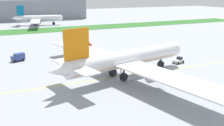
{
  "coord_description": "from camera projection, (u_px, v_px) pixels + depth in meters",
  "views": [
    {
      "loc": [
        -33.44,
        -65.95,
        25.44
      ],
      "look_at": [
        -1.46,
        5.36,
        3.54
      ],
      "focal_mm": 41.31,
      "sensor_mm": 36.0,
      "label": 1
    }
  ],
  "objects": [
    {
      "name": "ground_plane",
      "position": [
        124.0,
        78.0,
        77.98
      ],
      "size": [
        600.0,
        600.0,
        0.0
      ],
      "primitive_type": "plane",
      "color": "#9399A0",
      "rests_on": "ground"
    },
    {
      "name": "apron_taxi_line",
      "position": [
        121.0,
        76.0,
        79.5
      ],
      "size": [
        280.0,
        0.36,
        0.01
      ],
      "primitive_type": "cube",
      "color": "yellow",
      "rests_on": "ground"
    },
    {
      "name": "grass_median_strip",
      "position": [
        51.0,
        30.0,
        174.81
      ],
      "size": [
        320.0,
        24.0,
        0.1
      ],
      "primitive_type": "cube",
      "color": "#2D6628",
      "rests_on": "ground"
    },
    {
      "name": "airliner_foreground",
      "position": [
        125.0,
        59.0,
        77.68
      ],
      "size": [
        48.79,
        78.27,
        16.32
      ],
      "color": "white",
      "rests_on": "ground"
    },
    {
      "name": "pushback_tug",
      "position": [
        179.0,
        60.0,
        93.9
      ],
      "size": [
        5.7,
        3.35,
        2.28
      ],
      "color": "white",
      "rests_on": "ground"
    },
    {
      "name": "ground_crew_wingwalker_port",
      "position": [
        173.0,
        79.0,
        73.85
      ],
      "size": [
        0.32,
        0.61,
        1.76
      ],
      "color": "black",
      "rests_on": "ground"
    },
    {
      "name": "ground_crew_marshaller_front",
      "position": [
        187.0,
        85.0,
        69.03
      ],
      "size": [
        0.52,
        0.49,
        1.74
      ],
      "color": "black",
      "rests_on": "ground"
    },
    {
      "name": "ground_crew_wingwalker_starboard",
      "position": [
        121.0,
        69.0,
        83.43
      ],
      "size": [
        0.47,
        0.44,
        1.58
      ],
      "color": "black",
      "rests_on": "ground"
    },
    {
      "name": "traffic_cone_near_nose",
      "position": [
        208.0,
        82.0,
        73.98
      ],
      "size": [
        0.36,
        0.36,
        0.58
      ],
      "color": "#F2590C",
      "rests_on": "ground"
    },
    {
      "name": "service_truck_baggage_loader",
      "position": [
        86.0,
        46.0,
        115.64
      ],
      "size": [
        5.37,
        4.12,
        3.19
      ],
      "color": "#B21E19",
      "rests_on": "ground"
    },
    {
      "name": "service_truck_fuel_bowser",
      "position": [
        18.0,
        57.0,
        96.56
      ],
      "size": [
        5.22,
        3.8,
        2.96
      ],
      "color": "#33478C",
      "rests_on": "ground"
    },
    {
      "name": "parked_airliner_far_outer",
      "position": [
        37.0,
        19.0,
        197.02
      ],
      "size": [
        37.84,
        58.69,
        15.13
      ],
      "color": "white",
      "rests_on": "ground"
    },
    {
      "name": "terminal_building",
      "position": [
        35.0,
        10.0,
        233.49
      ],
      "size": [
        91.57,
        20.0,
        18.0
      ],
      "primitive_type": "cube",
      "color": "gray",
      "rests_on": "ground"
    }
  ]
}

